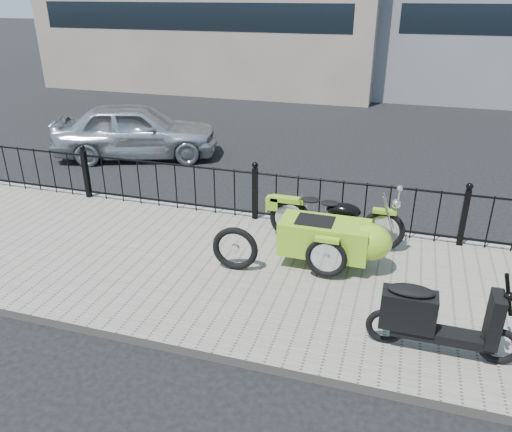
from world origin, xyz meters
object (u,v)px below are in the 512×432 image
(motorcycle_sidecar, at_px, (338,234))
(scooter, at_px, (433,318))
(sedan_car, at_px, (136,130))
(spare_tire, at_px, (235,249))

(motorcycle_sidecar, bearing_deg, scooter, -52.31)
(motorcycle_sidecar, relative_size, sedan_car, 0.56)
(scooter, height_order, spare_tire, scooter)
(spare_tire, relative_size, sedan_car, 0.17)
(sedan_car, bearing_deg, spare_tire, -158.05)
(spare_tire, bearing_deg, scooter, -21.57)
(spare_tire, xyz_separation_m, sedan_car, (-4.33, 4.81, 0.23))
(motorcycle_sidecar, bearing_deg, sedan_car, 143.98)
(scooter, distance_m, sedan_car, 9.20)
(scooter, bearing_deg, spare_tire, 158.43)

